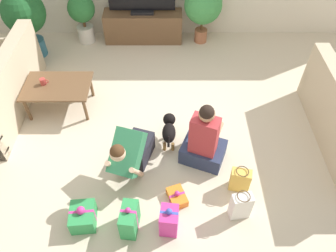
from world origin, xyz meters
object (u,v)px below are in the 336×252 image
object	(u,v)px
potted_plant_back_left	(81,14)
gift_box_d	(169,220)
tv_console	(142,27)
gift_bag_a	(240,206)
gift_box_b	(129,219)
coffee_table	(57,88)
mug	(42,82)
potted_plant_corner_left	(24,16)
gift_bag_b	(239,180)
person_kneeling	(131,152)
gift_box_c	(176,197)
person_sitting	(203,142)
dog	(168,129)
gift_box_a	(82,217)
potted_plant_back_right	(202,6)

from	to	relation	value
potted_plant_back_left	gift_box_d	size ratio (longest dim) A/B	2.23
tv_console	gift_bag_a	xyz separation A→B (m)	(1.23, -3.54, -0.08)
gift_box_b	coffee_table	bearing A→B (deg)	121.26
gift_bag_a	gift_box_d	bearing A→B (deg)	-168.69
potted_plant_back_left	mug	size ratio (longest dim) A/B	7.22
potted_plant_corner_left	gift_bag_b	size ratio (longest dim) A/B	3.31
potted_plant_corner_left	person_kneeling	size ratio (longest dim) A/B	1.34
coffee_table	tv_console	distance (m)	2.12
gift_box_c	mug	bearing A→B (deg)	139.37
potted_plant_back_left	gift_box_b	size ratio (longest dim) A/B	2.15
coffee_table	tv_console	size ratio (longest dim) A/B	0.67
person_sitting	potted_plant_back_left	bearing A→B (deg)	-33.37
gift_box_d	potted_plant_back_left	bearing A→B (deg)	112.27
gift_box_b	person_sitting	bearing A→B (deg)	47.87
person_kneeling	gift_box_d	world-z (taller)	person_kneeling
gift_box_c	gift_box_d	size ratio (longest dim) A/B	0.80
tv_console	gift_box_c	size ratio (longest dim) A/B	4.43
potted_plant_back_left	gift_box_d	bearing A→B (deg)	-67.73
gift_box_b	dog	bearing A→B (deg)	71.31
tv_console	potted_plant_back_left	xyz separation A→B (m)	(-1.04, -0.05, 0.27)
person_kneeling	mug	xyz separation A→B (m)	(-1.30, 1.13, 0.13)
potted_plant_back_left	gift_box_d	distance (m)	3.95
gift_box_c	mug	distance (m)	2.45
gift_box_a	tv_console	bearing A→B (deg)	82.54
dog	gift_box_b	bearing A→B (deg)	72.77
gift_box_b	gift_box_d	distance (m)	0.42
potted_plant_back_right	gift_box_b	size ratio (longest dim) A/B	2.54
person_sitting	gift_bag_b	distance (m)	0.61
person_kneeling	mug	bearing A→B (deg)	156.81
gift_box_b	person_kneeling	bearing A→B (deg)	92.05
coffee_table	gift_box_a	distance (m)	1.94
mug	potted_plant_back_right	bearing A→B (deg)	36.56
person_kneeling	person_sitting	world-z (taller)	person_sitting
dog	potted_plant_back_right	bearing A→B (deg)	-102.15
dog	gift_box_b	world-z (taller)	gift_box_b
tv_console	potted_plant_back_left	distance (m)	1.07
potted_plant_corner_left	person_kneeling	bearing A→B (deg)	-52.71
coffee_table	mug	world-z (taller)	mug
potted_plant_back_left	gift_box_a	size ratio (longest dim) A/B	2.62
mug	gift_box_d	bearing A→B (deg)	-47.79
tv_console	gift_box_a	world-z (taller)	tv_console
gift_bag_a	potted_plant_back_left	bearing A→B (deg)	123.00
gift_bag_a	person_sitting	bearing A→B (deg)	114.45
gift_box_b	gift_bag_b	xyz separation A→B (m)	(1.24, 0.50, -0.01)
potted_plant_corner_left	person_sitting	size ratio (longest dim) A/B	1.18
gift_box_c	mug	xyz separation A→B (m)	(-1.83, 1.57, 0.41)
dog	gift_box_a	bearing A→B (deg)	52.88
potted_plant_corner_left	gift_box_c	distance (m)	3.80
gift_box_b	mug	bearing A→B (deg)	124.69
coffee_table	gift_box_d	size ratio (longest dim) A/B	2.38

